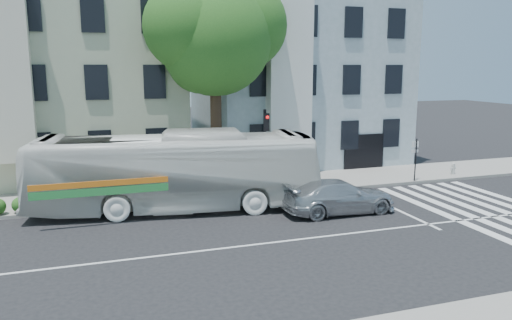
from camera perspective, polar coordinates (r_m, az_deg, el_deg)
name	(u,v)px	position (r m, az deg, el deg)	size (l,w,h in m)	color
ground	(275,242)	(18.01, 2.20, -9.39)	(120.00, 120.00, 0.00)	black
sidewalk_far	(219,189)	(25.30, -4.20, -3.30)	(80.00, 4.00, 0.15)	gray
building_left	(69,78)	(30.84, -20.56, 8.76)	(12.00, 10.00, 11.00)	#A7AF93
building_right	(295,76)	(33.45, 4.48, 9.50)	(12.00, 10.00, 11.00)	#90A4AC
street_tree	(215,32)	(25.34, -4.74, 14.39)	(7.30, 5.90, 11.10)	#2D2116
bus	(176,171)	(21.74, -9.17, -1.30)	(12.32, 2.88, 3.43)	white
sedan	(339,196)	(21.59, 9.44, -4.13)	(4.90, 1.99, 1.42)	silver
hedge	(85,200)	(22.84, -19.01, -4.31)	(8.50, 0.84, 0.70)	#2E5A1D
traffic_signal	(265,140)	(24.15, 1.09, 2.33)	(0.42, 0.53, 4.13)	black
fire_hydrant	(453,168)	(30.36, 21.60, -0.88)	(0.37, 0.21, 0.66)	#B1B1AC
far_sign_pole	(415,154)	(27.68, 17.75, 0.68)	(0.41, 0.16, 2.28)	black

